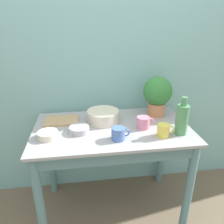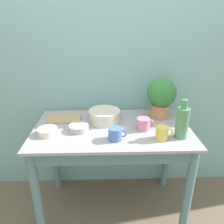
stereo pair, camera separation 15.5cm
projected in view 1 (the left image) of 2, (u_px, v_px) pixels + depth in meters
wall_back at (106, 61)px, 1.79m from camera, size 6.00×0.05×2.40m
counter_table at (112, 148)px, 1.64m from camera, size 1.14×0.66×0.78m
potted_plant at (157, 94)px, 1.73m from camera, size 0.23×0.23×0.32m
bowl_wash_large at (103, 116)px, 1.67m from camera, size 0.24×0.24×0.09m
bottle_tall at (182, 119)px, 1.47m from camera, size 0.08×0.08×0.27m
mug_blue at (118, 134)px, 1.42m from camera, size 0.12×0.09×0.08m
mug_yellow at (164, 130)px, 1.46m from camera, size 0.12×0.08×0.09m
mug_pink at (143, 122)px, 1.57m from camera, size 0.13×0.09×0.09m
bowl_small_steel at (79, 129)px, 1.52m from camera, size 0.14×0.14×0.04m
bowl_small_cream at (48, 135)px, 1.44m from camera, size 0.14×0.14×0.05m
tray_board at (62, 121)px, 1.68m from camera, size 0.26×0.18×0.02m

